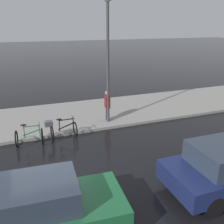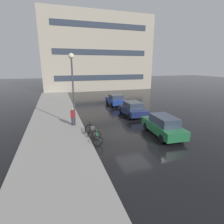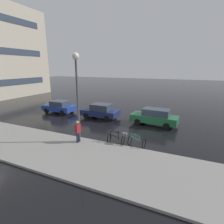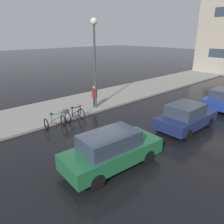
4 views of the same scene
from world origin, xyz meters
The scene contains 8 objects.
ground_plane centered at (0.00, 0.00, 0.00)m, with size 140.00×140.00×0.00m, color black.
bicycle_nearest centered at (-3.19, -0.57, 0.41)m, with size 0.84×1.19×1.00m.
bicycle_second centered at (-3.34, 0.80, 0.51)m, with size 0.76×1.40×1.01m.
car_green centered at (2.10, -0.78, 0.83)m, with size 2.04×4.48×1.62m.
car_navy centered at (2.14, 5.08, 0.79)m, with size 1.98×4.04×1.58m.
car_blue centered at (2.09, 10.71, 0.76)m, with size 1.93×3.88×1.50m.
pedestrian centered at (-4.46, 3.46, 0.99)m, with size 0.43×0.29×1.76m.
streetlamp centered at (-4.30, 3.45, 4.47)m, with size 0.47×0.47×6.38m.
Camera 3 is at (-14.22, -3.57, 5.47)m, focal length 28.00 mm.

